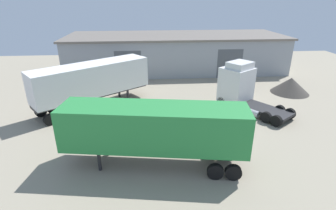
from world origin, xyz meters
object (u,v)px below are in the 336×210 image
gravel_pile (291,85)px  traffic_cone (209,117)px  container_trailer_green (155,129)px  container_trailer_red (92,80)px  tractor_unit_white (240,87)px

gravel_pile → traffic_cone: 11.78m
container_trailer_green → container_trailer_red: container_trailer_red is taller
container_trailer_green → traffic_cone: 7.88m
container_trailer_red → gravel_pile: (20.20, 2.24, -1.78)m
tractor_unit_white → gravel_pile: bearing=-99.5°
tractor_unit_white → traffic_cone: bearing=92.6°
tractor_unit_white → traffic_cone: size_ratio=12.29×
gravel_pile → container_trailer_green: bearing=-141.5°
container_trailer_red → gravel_pile: bearing=-30.6°
tractor_unit_white → container_trailer_green: 11.78m
container_trailer_green → traffic_cone: container_trailer_green is taller
tractor_unit_white → traffic_cone: (-3.37, -2.64, -1.72)m
gravel_pile → traffic_cone: bearing=-149.7°
gravel_pile → container_trailer_red: bearing=-173.7°
tractor_unit_white → container_trailer_green: (-8.09, -8.55, 0.51)m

